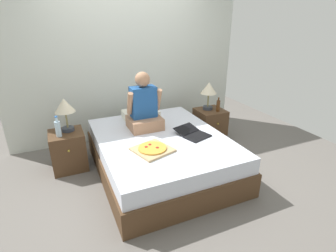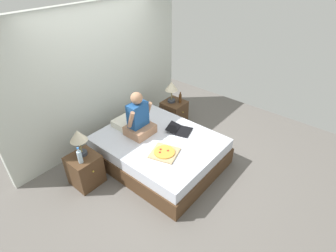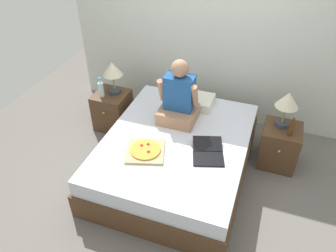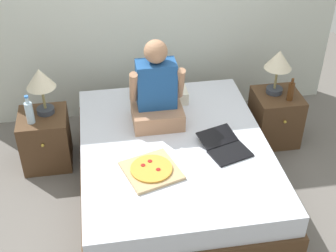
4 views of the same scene
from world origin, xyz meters
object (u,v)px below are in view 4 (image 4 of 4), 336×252
at_px(nightstand_right, 275,117).
at_px(laptop, 226,148).
at_px(bed, 174,167).
at_px(person_seated, 157,93).
at_px(lamp_on_left_nightstand, 40,82).
at_px(water_bottle, 29,112).
at_px(pizza_box, 151,170).
at_px(lamp_on_right_nightstand, 278,63).
at_px(nightstand_left, 46,139).
at_px(beer_bottle, 291,91).

xyz_separation_m(nightstand_right, laptop, (-0.72, -0.72, 0.26)).
height_order(bed, person_seated, person_seated).
xyz_separation_m(lamp_on_left_nightstand, person_seated, (0.99, -0.26, -0.06)).
distance_m(nightstand_right, laptop, 1.05).
bearing_deg(nightstand_right, lamp_on_left_nightstand, 178.70).
xyz_separation_m(water_bottle, pizza_box, (0.97, -0.81, -0.12)).
bearing_deg(bed, laptop, -20.42).
relative_size(water_bottle, person_seated, 0.35).
bearing_deg(lamp_on_left_nightstand, lamp_on_right_nightstand, 0.00).
height_order(nightstand_left, nightstand_right, same).
distance_m(lamp_on_left_nightstand, beer_bottle, 2.30).
bearing_deg(water_bottle, lamp_on_left_nightstand, 49.40).
bearing_deg(laptop, lamp_on_left_nightstand, 152.66).
bearing_deg(pizza_box, lamp_on_right_nightstand, 35.31).
relative_size(nightstand_right, beer_bottle, 2.30).
distance_m(nightstand_left, person_seated, 1.18).
bearing_deg(lamp_on_right_nightstand, pizza_box, -144.69).
bearing_deg(pizza_box, water_bottle, 140.15).
height_order(nightstand_right, beer_bottle, beer_bottle).
bearing_deg(water_bottle, bed, -21.71).
height_order(bed, water_bottle, water_bottle).
xyz_separation_m(beer_bottle, pizza_box, (-1.44, -0.80, -0.10)).
xyz_separation_m(nightstand_right, beer_bottle, (0.07, -0.10, 0.36)).
height_order(laptop, pizza_box, laptop).
relative_size(nightstand_right, laptop, 1.08).
bearing_deg(laptop, bed, 159.58).
bearing_deg(person_seated, nightstand_left, 168.53).
height_order(bed, lamp_on_right_nightstand, lamp_on_right_nightstand).
bearing_deg(nightstand_left, beer_bottle, -2.46).
height_order(bed, beer_bottle, beer_bottle).
height_order(bed, pizza_box, pizza_box).
height_order(nightstand_right, lamp_on_right_nightstand, lamp_on_right_nightstand).
xyz_separation_m(beer_bottle, person_seated, (-1.29, -0.11, 0.17)).
height_order(nightstand_left, laptop, laptop).
relative_size(beer_bottle, pizza_box, 0.46).
bearing_deg(beer_bottle, lamp_on_right_nightstand, 123.69).
bearing_deg(person_seated, bed, -75.13).
bearing_deg(bed, nightstand_left, 153.15).
xyz_separation_m(lamp_on_left_nightstand, water_bottle, (-0.12, -0.14, -0.22)).
xyz_separation_m(lamp_on_right_nightstand, laptop, (-0.69, -0.77, -0.33)).
distance_m(bed, water_bottle, 1.36).
height_order(nightstand_left, lamp_on_left_nightstand, lamp_on_left_nightstand).
relative_size(water_bottle, lamp_on_right_nightstand, 0.61).
distance_m(nightstand_right, person_seated, 1.35).
distance_m(nightstand_right, lamp_on_right_nightstand, 0.59).
bearing_deg(beer_bottle, bed, -158.54).
bearing_deg(bed, person_seated, 104.87).
relative_size(bed, laptop, 4.13).
distance_m(lamp_on_right_nightstand, person_seated, 1.22).
height_order(lamp_on_left_nightstand, pizza_box, lamp_on_left_nightstand).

